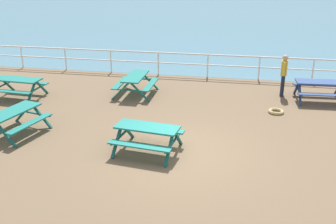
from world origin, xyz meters
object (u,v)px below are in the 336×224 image
(picnic_table_far_left, at_px, (18,83))
(picnic_table_mid_centre, at_px, (320,86))
(picnic_table_corner, at_px, (147,133))
(picnic_table_seaward, at_px, (14,116))
(visitor, at_px, (284,73))
(picnic_table_near_left, at_px, (135,80))

(picnic_table_far_left, bearing_deg, picnic_table_mid_centre, 12.67)
(picnic_table_mid_centre, relative_size, picnic_table_far_left, 0.99)
(picnic_table_corner, bearing_deg, picnic_table_seaward, -178.12)
(picnic_table_far_left, bearing_deg, visitor, 15.83)
(visitor, bearing_deg, picnic_table_mid_centre, 173.18)
(picnic_table_near_left, bearing_deg, picnic_table_corner, -160.86)
(picnic_table_far_left, distance_m, picnic_table_seaward, 3.59)
(picnic_table_corner, bearing_deg, picnic_table_near_left, 116.31)
(picnic_table_seaward, bearing_deg, picnic_table_corner, -81.65)
(picnic_table_far_left, xyz_separation_m, picnic_table_corner, (6.04, -3.63, 0.00))
(picnic_table_corner, bearing_deg, picnic_table_mid_centre, 52.36)
(picnic_table_mid_centre, relative_size, picnic_table_seaward, 0.89)
(picnic_table_mid_centre, bearing_deg, picnic_table_seaward, -156.47)
(picnic_table_seaward, bearing_deg, visitor, -43.70)
(picnic_table_seaward, bearing_deg, picnic_table_far_left, 41.76)
(picnic_table_near_left, relative_size, picnic_table_mid_centre, 0.96)
(picnic_table_near_left, distance_m, visitor, 5.87)
(picnic_table_near_left, height_order, picnic_table_seaward, same)
(picnic_table_mid_centre, xyz_separation_m, picnic_table_corner, (-5.49, -5.43, 0.00))
(picnic_table_mid_centre, height_order, picnic_table_corner, same)
(picnic_table_far_left, xyz_separation_m, picnic_table_seaward, (1.67, -3.18, 0.00))
(picnic_table_seaward, xyz_separation_m, visitor, (8.52, 5.35, 0.36))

